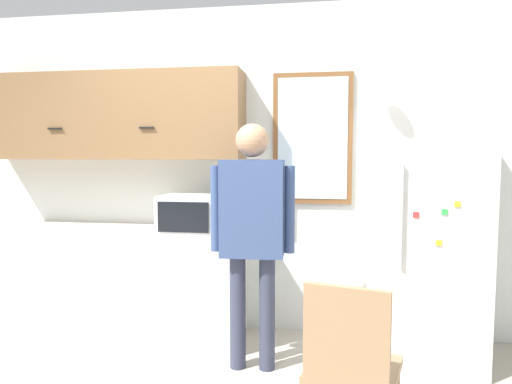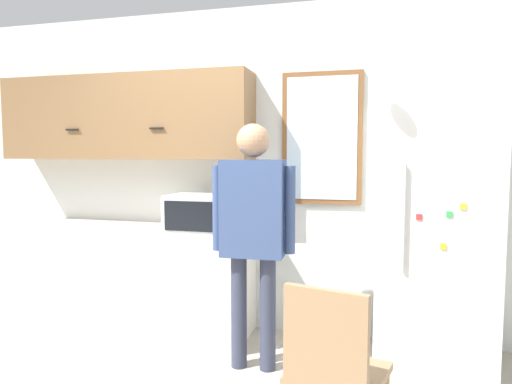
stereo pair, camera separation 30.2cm
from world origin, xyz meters
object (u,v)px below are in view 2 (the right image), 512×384
object	(u,v)px
microwave	(204,213)
person	(253,221)
refrigerator	(432,233)
chair	(333,366)

from	to	relation	value
microwave	person	bearing A→B (deg)	-34.84
refrigerator	chair	world-z (taller)	refrigerator
person	microwave	bearing A→B (deg)	142.82
microwave	refrigerator	bearing A→B (deg)	0.75
microwave	chair	world-z (taller)	microwave
person	chair	world-z (taller)	person
person	chair	bearing A→B (deg)	-56.35
refrigerator	microwave	bearing A→B (deg)	-179.25
microwave	refrigerator	world-z (taller)	refrigerator
microwave	chair	xyz separation A→B (m)	(1.12, -1.20, -0.54)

